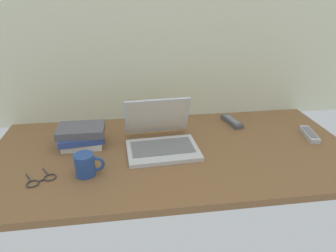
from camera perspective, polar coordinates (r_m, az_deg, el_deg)
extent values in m
cube|color=brown|center=(1.34, 1.03, -5.15)|extent=(1.60, 0.76, 0.03)
cube|color=silver|center=(1.32, -0.99, -4.62)|extent=(0.32, 0.24, 0.02)
cube|color=slate|center=(1.32, -1.11, -3.91)|extent=(0.28, 0.15, 0.00)
cube|color=silver|center=(1.40, -2.06, 1.95)|extent=(0.30, 0.10, 0.19)
cube|color=beige|center=(1.39, -2.03, 1.94)|extent=(0.27, 0.08, 0.16)
cylinder|color=#26478C|center=(1.19, -15.54, -7.13)|extent=(0.08, 0.08, 0.09)
torus|color=#26478C|center=(1.19, -13.41, -7.04)|extent=(0.06, 0.01, 0.06)
cube|color=#4C4C51|center=(1.62, 12.07, 0.86)|extent=(0.08, 0.17, 0.02)
cube|color=slate|center=(1.61, 12.11, 1.26)|extent=(0.06, 0.12, 0.00)
cube|color=#B7B7B7|center=(1.60, 25.35, -1.46)|extent=(0.08, 0.17, 0.02)
cube|color=slate|center=(1.60, 25.43, -1.06)|extent=(0.05, 0.12, 0.00)
torus|color=#333338|center=(1.23, -24.39, -9.96)|extent=(0.06, 0.06, 0.01)
torus|color=#333338|center=(1.24, -21.56, -9.06)|extent=(0.06, 0.06, 0.01)
cube|color=#333338|center=(1.23, -22.97, -9.51)|extent=(0.02, 0.01, 0.00)
cube|color=#333338|center=(1.27, -25.05, -8.84)|extent=(0.03, 0.05, 0.00)
cube|color=#333338|center=(1.28, -22.31, -7.99)|extent=(0.03, 0.05, 0.00)
cube|color=silver|center=(1.42, -15.92, -2.95)|extent=(0.18, 0.15, 0.03)
cube|color=#334C99|center=(1.41, -16.06, -1.93)|extent=(0.21, 0.17, 0.03)
cube|color=#595960|center=(1.40, -16.21, -0.77)|extent=(0.21, 0.14, 0.04)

